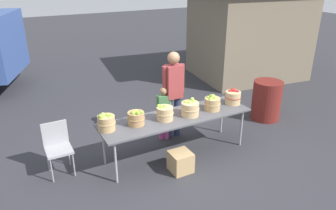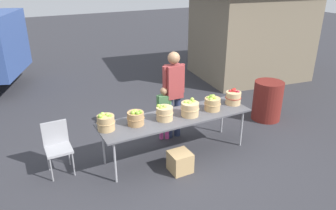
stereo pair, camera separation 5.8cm
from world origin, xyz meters
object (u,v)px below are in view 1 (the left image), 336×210
Objects in this scene: child_customer at (164,109)px; produce_crate at (181,162)px; apple_basket_green_3 at (190,108)px; apple_basket_green_4 at (212,103)px; apple_basket_red_0 at (233,97)px; apple_basket_green_2 at (165,113)px; market_table at (176,118)px; folding_chair at (57,144)px; apple_basket_green_1 at (136,118)px; apple_basket_green_0 at (106,122)px; vendor_adult at (173,89)px; trash_barrel at (266,100)px.

child_customer reaches higher than produce_crate.
apple_basket_green_3 reaches higher than apple_basket_green_4.
apple_basket_red_0 is at bearing 4.02° from apple_basket_green_3.
apple_basket_green_2 is at bearing 173.25° from apple_basket_green_3.
market_table is at bearing 162.64° from apple_basket_green_3.
apple_basket_green_4 is at bearing -10.22° from folding_chair.
apple_basket_green_1 is 0.50m from apple_basket_green_2.
market_table is 0.29m from apple_basket_green_3.
apple_basket_green_3 is 0.30× the size of child_customer.
apple_basket_green_0 is 1.41m from child_customer.
apple_basket_green_3 is (0.96, -0.10, 0.00)m from apple_basket_green_1.
apple_basket_green_4 is at bearing 124.50° from vendor_adult.
child_customer is (0.80, 0.57, -0.24)m from apple_basket_green_1.
apple_basket_green_0 reaches higher than folding_chair.
apple_basket_green_3 is at bearing -6.00° from apple_basket_green_1.
apple_basket_red_0 reaches higher than apple_basket_green_2.
apple_basket_green_2 is 0.87× the size of produce_crate.
folding_chair is at bearing 179.34° from trash_barrel.
market_table reaches higher than produce_crate.
trash_barrel reaches higher than produce_crate.
apple_basket_green_1 is 1.32m from folding_chair.
child_customer reaches higher than apple_basket_green_4.
market_table is 7.90× the size of produce_crate.
folding_chair is at bearing 154.58° from apple_basket_green_0.
apple_basket_green_3 reaches higher than market_table.
apple_basket_red_0 reaches higher than produce_crate.
apple_basket_red_0 is at bearing -0.94° from apple_basket_green_1.
folding_chair is at bearing 152.37° from produce_crate.
apple_basket_green_3 is at bearing -168.85° from trash_barrel.
trash_barrel reaches higher than folding_chair.
market_table is at bearing -171.48° from trash_barrel.
folding_chair is (-2.22, -0.19, -0.50)m from vendor_adult.
apple_basket_green_2 is 0.99× the size of apple_basket_green_4.
apple_basket_red_0 is 0.28× the size of child_customer.
apple_basket_green_0 is 0.28× the size of child_customer.
folding_chair is at bearing 28.04° from child_customer.
apple_basket_green_1 is at bearing 31.46° from vendor_adult.
trash_barrel is (1.28, 0.38, -0.45)m from apple_basket_red_0.
apple_basket_green_1 is at bearing 58.50° from child_customer.
apple_basket_green_0 is at bearing 178.07° from apple_basket_red_0.
apple_basket_green_0 is 1.02× the size of apple_basket_green_1.
trash_barrel is 2.83m from produce_crate.
apple_basket_green_1 is 0.96× the size of apple_basket_green_4.
apple_basket_green_1 is at bearing 176.70° from apple_basket_green_4.
apple_basket_green_2 is 2.79m from trash_barrel.
apple_basket_green_0 is 0.17× the size of vendor_adult.
apple_basket_green_4 is 0.95m from child_customer.
apple_basket_green_4 is at bearing -3.30° from apple_basket_green_1.
child_customer reaches higher than folding_chair.
apple_basket_green_1 is 0.97× the size of apple_basket_green_2.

